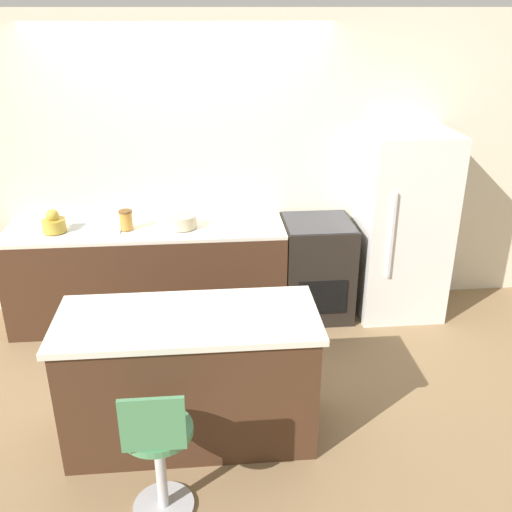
# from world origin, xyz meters

# --- Properties ---
(ground_plane) EXTENTS (14.00, 14.00, 0.00)m
(ground_plane) POSITION_xyz_m (0.00, 0.00, 0.00)
(ground_plane) COLOR #8E704C
(wall_back) EXTENTS (8.00, 0.06, 2.60)m
(wall_back) POSITION_xyz_m (0.00, 0.66, 1.30)
(wall_back) COLOR beige
(wall_back) RESTS_ON ground_plane
(back_counter) EXTENTS (2.36, 0.61, 0.89)m
(back_counter) POSITION_xyz_m (-0.36, 0.33, 0.44)
(back_counter) COLOR #422819
(back_counter) RESTS_ON ground_plane
(kitchen_island) EXTENTS (1.61, 0.69, 0.88)m
(kitchen_island) POSITION_xyz_m (0.03, -1.22, 0.44)
(kitchen_island) COLOR #422819
(kitchen_island) RESTS_ON ground_plane
(oven_range) EXTENTS (0.60, 0.62, 0.89)m
(oven_range) POSITION_xyz_m (1.14, 0.32, 0.44)
(oven_range) COLOR black
(oven_range) RESTS_ON ground_plane
(refrigerator) EXTENTS (0.74, 0.67, 1.66)m
(refrigerator) POSITION_xyz_m (1.89, 0.31, 0.83)
(refrigerator) COLOR silver
(refrigerator) RESTS_ON ground_plane
(stool_chair) EXTENTS (0.38, 0.38, 0.88)m
(stool_chair) POSITION_xyz_m (-0.13, -1.87, 0.42)
(stool_chair) COLOR #B7B7BC
(stool_chair) RESTS_ON ground_plane
(kettle) EXTENTS (0.19, 0.19, 0.19)m
(kettle) POSITION_xyz_m (-1.09, 0.29, 0.96)
(kettle) COLOR #B29333
(kettle) RESTS_ON back_counter
(mixing_bowl) EXTENTS (0.23, 0.23, 0.11)m
(mixing_bowl) POSITION_xyz_m (-0.03, 0.29, 0.94)
(mixing_bowl) COLOR #C1B28E
(mixing_bowl) RESTS_ON back_counter
(canister_jar) EXTENTS (0.11, 0.11, 0.16)m
(canister_jar) POSITION_xyz_m (-0.50, 0.29, 0.97)
(canister_jar) COLOR #B77F33
(canister_jar) RESTS_ON back_counter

